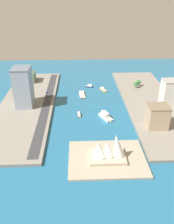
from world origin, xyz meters
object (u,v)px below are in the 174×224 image
Objects in this scene: apartment_midrise_tan at (157,116)px; hatchback_blue at (47,92)px; pickup_red at (46,96)px; patrol_launch_navy at (89,86)px; opera_landmark at (108,150)px; water_taxi_orange at (103,89)px; barge_flat_brown at (82,94)px; tugboat_red at (79,114)px; taxi_yellow_cab at (45,101)px; tower_tall_glass at (23,87)px; terminal_long_green at (24,77)px; hotel_broad_white at (171,95)px; traffic_light_waterfront at (52,97)px; ferry_white_commuter at (106,116)px; van_white at (54,86)px.

apartment_midrise_tan reaches higher than hatchback_blue.
pickup_red is at bearing 93.79° from hatchback_blue.
opera_landmark reaches higher than patrol_launch_navy.
barge_flat_brown is (32.57, 15.43, -0.32)m from water_taxi_orange.
pickup_red is at bearing -47.84° from tugboat_red.
barge_flat_brown is 51.41m from hatchback_blue.
opera_landmark is (-70.31, 117.04, 6.86)m from taxi_yellow_cab.
barge_flat_brown is 5.76× the size of hatchback_blue.
barge_flat_brown is 87.23m from tower_tall_glass.
hatchback_blue is (83.85, 13.18, 2.63)m from water_taxi_orange.
terminal_long_green reaches higher than hatchback_blue.
hotel_broad_white is 5.78× the size of traffic_light_waterfront.
tower_tall_glass is 51.61m from hatchback_blue.
tugboat_red is at bearing 128.35° from terminal_long_green.
traffic_light_waterfront is (-9.80, -6.78, 3.41)m from taxi_yellow_cab.
tugboat_red is 60.86m from barge_flat_brown.
opera_landmark is (-112.49, 194.98, 0.41)m from terminal_long_green.
apartment_midrise_tan is 0.69× the size of terminal_long_green.
barge_flat_brown is at bearing -153.15° from traffic_light_waterfront.
pickup_red is (-23.63, -26.77, -24.15)m from tower_tall_glass.
hatchback_blue is (130.10, -97.47, -11.71)m from apartment_midrise_tan.
traffic_light_waterfront is at bearing -12.17° from hotel_broad_white.
taxi_yellow_cab is 0.15× the size of opera_landmark.
taxi_yellow_cab is (0.29, 17.03, -0.02)m from pickup_red.
traffic_light_waterfront is at bearing -153.50° from tower_tall_glass.
traffic_light_waterfront is (35.93, -39.93, 6.23)m from tugboat_red.
traffic_light_waterfront reaches higher than water_taxi_orange.
hotel_broad_white is at bearing -168.59° from ferry_white_commuter.
terminal_long_green is 7.82× the size of hatchback_blue.
barge_flat_brown is 2.16× the size of patrol_launch_navy.
van_white is at bearing -69.81° from opera_landmark.
van_white is at bearing -45.06° from apartment_midrise_tan.
traffic_light_waterfront is (73.50, 36.15, 6.04)m from water_taxi_orange.
apartment_midrise_tan reaches higher than taxi_yellow_cab.
opera_landmark is (-19.58, 144.54, 9.81)m from barge_flat_brown.
terminal_long_green is 64.00m from hatchback_blue.
van_white is at bearing -66.32° from tugboat_red.
tower_tall_glass is 34.98m from taxi_yellow_cab.
opera_landmark is at bearing 131.12° from tower_tall_glass.
apartment_midrise_tan reaches higher than van_white.
traffic_light_waterfront is at bearing 114.25° from hatchback_blue.
hotel_broad_white is 173.01m from van_white.
hotel_broad_white is 128.09m from opera_landmark.
water_taxi_orange is 3.56× the size of van_white.
hatchback_blue is at bearing 130.83° from terminal_long_green.
water_taxi_orange is 85.10m from ferry_white_commuter.
hatchback_blue is at bearing 73.31° from van_white.
terminal_long_green reaches higher than van_white.
water_taxi_orange is 0.42× the size of hotel_broad_white.
opera_landmark is (-60.51, 123.82, 3.45)m from traffic_light_waterfront.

